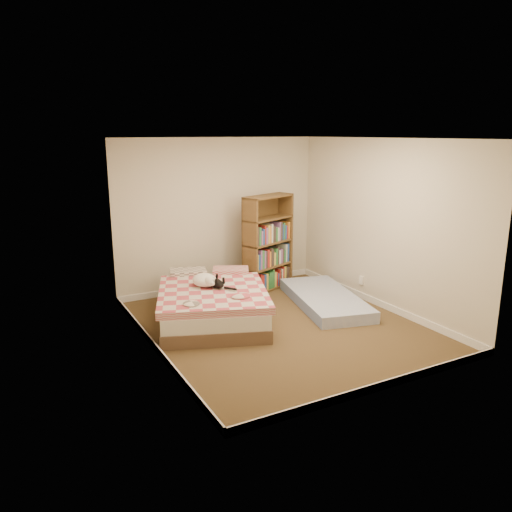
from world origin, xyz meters
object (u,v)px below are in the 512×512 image
bed (212,302)px  white_dog (205,280)px  bookshelf (267,255)px  black_cat (216,282)px  floor_mattress (325,299)px

bed → white_dog: size_ratio=4.74×
bed → bookshelf: bookshelf is taller
black_cat → bookshelf: bearing=31.3°
floor_mattress → white_dog: white_dog is taller
floor_mattress → black_cat: black_cat is taller
floor_mattress → white_dog: (-1.83, 0.32, 0.48)m
bed → white_dog: bearing=169.6°
black_cat → floor_mattress: bearing=-11.2°
bookshelf → white_dog: size_ratio=3.20×
floor_mattress → white_dog: 1.92m
bookshelf → floor_mattress: (0.37, -1.16, -0.49)m
floor_mattress → black_cat: bearing=-174.3°
white_dog → bed: bearing=6.3°
floor_mattress → black_cat: size_ratio=3.26×
bookshelf → floor_mattress: 1.31m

